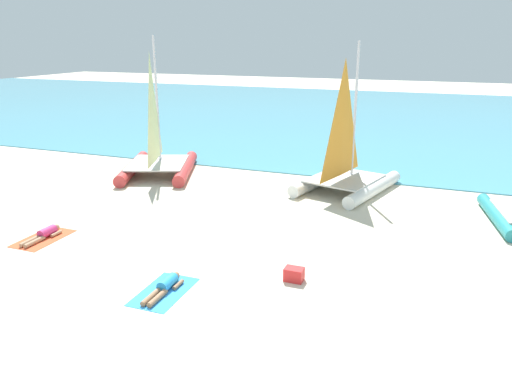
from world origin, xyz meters
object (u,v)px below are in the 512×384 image
(sailboat_red, at_px, (158,155))
(sunbather_right, at_px, (165,286))
(cooler_box, at_px, (294,274))
(towel_left, at_px, (43,238))
(towel_right, at_px, (164,292))
(sailboat_white, at_px, (346,170))
(sunbather_left, at_px, (44,234))

(sailboat_red, distance_m, sunbather_right, 11.52)
(sailboat_red, relative_size, cooler_box, 12.58)
(towel_left, distance_m, sunbather_right, 5.68)
(sailboat_red, relative_size, towel_left, 3.31)
(sailboat_red, xyz_separation_m, towel_left, (0.70, -8.11, -0.93))
(towel_left, distance_m, towel_right, 5.70)
(towel_left, bearing_deg, sailboat_white, 47.21)
(sailboat_white, height_order, towel_left, sailboat_white)
(sailboat_red, xyz_separation_m, sunbather_right, (6.16, -9.70, -0.81))
(sunbather_right, bearing_deg, cooler_box, 29.92)
(sailboat_white, distance_m, towel_left, 11.84)
(towel_left, height_order, cooler_box, cooler_box)
(towel_left, xyz_separation_m, cooler_box, (8.36, 0.12, 0.17))
(towel_left, bearing_deg, cooler_box, 0.84)
(sailboat_white, height_order, cooler_box, sailboat_white)
(towel_left, height_order, sunbather_left, sunbather_left)
(sunbather_left, distance_m, sunbather_right, 5.70)
(towel_left, bearing_deg, sunbather_right, -16.20)
(sunbather_left, bearing_deg, cooler_box, 0.27)
(sailboat_red, relative_size, sunbather_right, 4.03)
(sailboat_red, relative_size, towel_right, 3.31)
(sailboat_white, xyz_separation_m, cooler_box, (0.35, -8.54, -0.72))
(towel_right, distance_m, sunbather_right, 0.14)
(cooler_box, bearing_deg, towel_right, -148.58)
(sailboat_red, xyz_separation_m, sunbather_left, (0.70, -8.05, -0.81))
(sailboat_white, bearing_deg, cooler_box, -72.70)
(towel_right, distance_m, cooler_box, 3.41)
(sailboat_white, xyz_separation_m, towel_right, (-2.56, -10.31, -0.90))
(towel_right, bearing_deg, sunbather_right, 90.52)
(towel_left, height_order, sunbather_right, sunbather_right)
(towel_left, xyz_separation_m, towel_right, (5.46, -1.65, 0.00))
(sailboat_white, relative_size, sunbather_right, 3.89)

